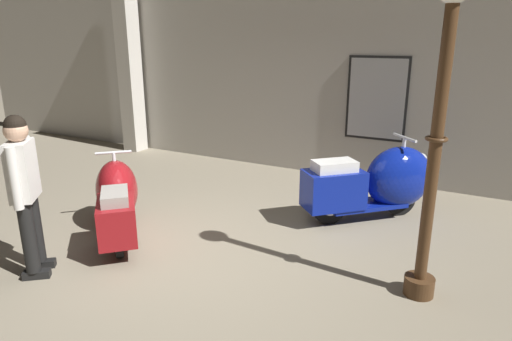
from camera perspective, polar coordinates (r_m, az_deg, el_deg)
ground_plane at (r=5.08m, az=-7.84°, el=-10.93°), size 60.00×60.00×0.00m
showroom_back_wall at (r=7.92m, az=7.40°, el=13.45°), size 18.00×0.63×3.83m
scooter_0 at (r=5.68m, az=-17.46°, el=-3.56°), size 1.46×1.47×0.99m
scooter_1 at (r=6.11m, az=15.58°, el=-1.44°), size 1.65×1.64×1.11m
lamppost at (r=4.08m, az=22.37°, el=5.10°), size 0.29×0.29×2.88m
visitor_0 at (r=4.89m, az=-27.67°, el=-1.71°), size 0.42×0.45×1.65m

